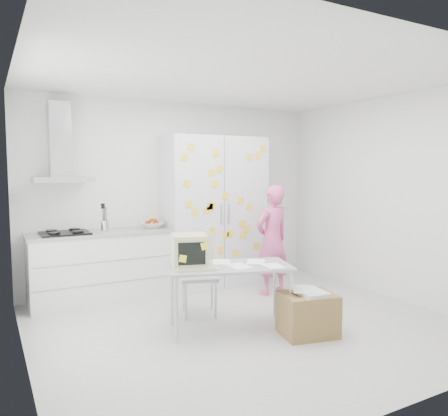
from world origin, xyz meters
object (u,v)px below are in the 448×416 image
cardboard_box (308,314)px  person (272,240)px  desk (204,258)px  chair (198,269)px

cardboard_box → person: bearing=68.8°
desk → chair: bearing=87.9°
person → cardboard_box: bearing=60.1°
person → desk: bearing=20.4°
person → desk: 1.65m
person → cardboard_box: 1.64m
chair → person: bearing=31.6°
chair → cardboard_box: 1.41m
person → cardboard_box: size_ratio=2.40×
chair → cardboard_box: (0.69, -1.19, -0.31)m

